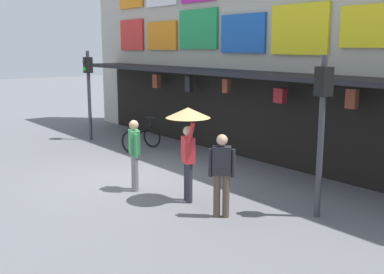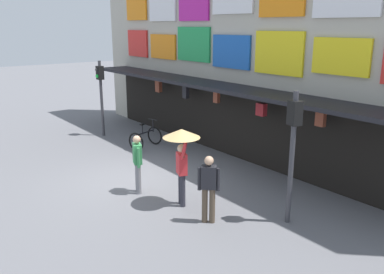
{
  "view_description": "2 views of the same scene",
  "coord_description": "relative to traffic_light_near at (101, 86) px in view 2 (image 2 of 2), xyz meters",
  "views": [
    {
      "loc": [
        10.28,
        -6.0,
        3.36
      ],
      "look_at": [
        1.51,
        0.87,
        1.21
      ],
      "focal_mm": 44.07,
      "sensor_mm": 36.0,
      "label": 1
    },
    {
      "loc": [
        10.33,
        -5.72,
        4.59
      ],
      "look_at": [
        1.61,
        1.01,
        1.53
      ],
      "focal_mm": 37.54,
      "sensor_mm": 36.0,
      "label": 2
    }
  ],
  "objects": [
    {
      "name": "ground_plane",
      "position": [
        5.3,
        -1.49,
        -2.14
      ],
      "size": [
        80.0,
        80.0,
        0.0
      ],
      "primitive_type": "plane",
      "color": "slate"
    },
    {
      "name": "shopfront",
      "position": [
        5.3,
        3.08,
        1.82
      ],
      "size": [
        18.0,
        2.6,
        8.0
      ],
      "color": "#B2AD9E",
      "rests_on": "ground"
    },
    {
      "name": "traffic_light_near",
      "position": [
        0.0,
        0.0,
        0.0
      ],
      "size": [
        0.29,
        0.33,
        3.2
      ],
      "color": "#38383D",
      "rests_on": "ground"
    },
    {
      "name": "traffic_light_far",
      "position": [
        10.06,
        0.02,
        0.0
      ],
      "size": [
        0.33,
        0.35,
        3.2
      ],
      "color": "#38383D",
      "rests_on": "ground"
    },
    {
      "name": "bicycle_parked",
      "position": [
        2.67,
        0.52,
        -1.75
      ],
      "size": [
        1.04,
        1.33,
        1.05
      ],
      "color": "black",
      "rests_on": "ground"
    },
    {
      "name": "pedestrian_in_green",
      "position": [
        8.89,
        -1.51,
        -1.19
      ],
      "size": [
        0.41,
        0.41,
        1.68
      ],
      "color": "brown",
      "rests_on": "ground"
    },
    {
      "name": "pedestrian_in_purple",
      "position": [
        6.3,
        -1.93,
        -1.19
      ],
      "size": [
        0.5,
        0.34,
        1.68
      ],
      "color": "gray",
      "rests_on": "ground"
    },
    {
      "name": "pedestrian_with_umbrella",
      "position": [
        7.72,
        -1.44,
        -0.5
      ],
      "size": [
        0.96,
        0.96,
        2.08
      ],
      "color": "#2D2D38",
      "rests_on": "ground"
    }
  ]
}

